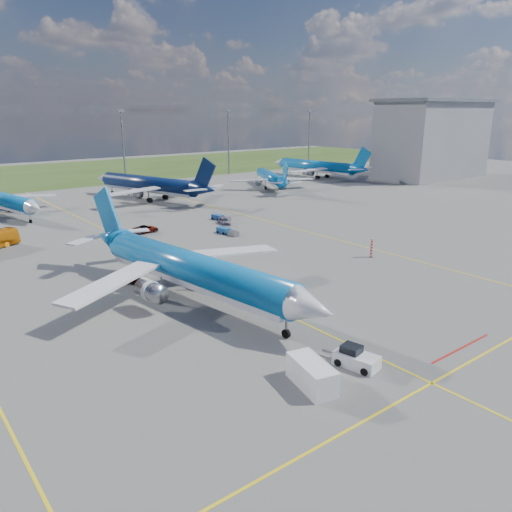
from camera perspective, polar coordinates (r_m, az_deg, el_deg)
ground at (r=58.13m, az=2.70°, el=-6.37°), size 400.00×400.00×0.00m
taxiway_lines at (r=80.01m, az=-10.23°, el=-0.20°), size 60.25×160.00×0.02m
floodlight_masts at (r=157.45m, az=-21.76°, el=11.61°), size 202.20×0.50×22.70m
terminal_building at (r=185.09m, az=19.49°, el=12.53°), size 42.00×22.00×26.00m
warning_post at (r=80.80m, az=13.07°, el=0.89°), size 0.50×0.50×3.00m
bg_jet_nnw at (r=124.47m, az=-26.81°, el=4.19°), size 35.06×42.05×9.76m
bg_jet_n at (r=133.53m, az=-12.05°, el=6.31°), size 45.19×52.27×11.63m
bg_jet_ne at (r=150.82m, az=1.69°, el=7.77°), size 39.05×43.03×9.17m
bg_jet_ene at (r=175.97m, az=6.86°, el=8.90°), size 37.21×45.91×11.05m
main_airliner at (r=61.75m, az=-7.07°, el=-5.09°), size 39.68×48.79×11.69m
pushback_tug at (r=47.09m, az=11.29°, el=-11.39°), size 2.91×5.70×1.89m
service_van at (r=43.19m, az=6.40°, el=-13.31°), size 3.42×5.53×2.26m
service_car_a at (r=69.59m, az=-14.38°, el=-2.49°), size 3.04×3.57×1.16m
service_car_b at (r=97.27m, az=-12.51°, el=3.04°), size 5.11×2.45×1.40m
service_car_c at (r=102.34m, az=-3.67°, el=4.00°), size 2.67×4.53×1.23m
baggage_tug_w at (r=93.78m, az=-3.36°, el=2.81°), size 1.87×5.19×1.14m
baggage_tug_e at (r=106.06m, az=-4.08°, el=4.36°), size 2.08×4.94×1.08m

